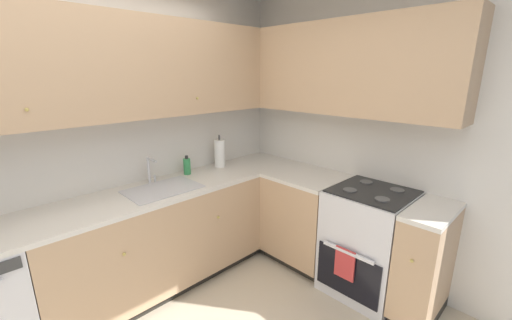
# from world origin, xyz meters

# --- Properties ---
(wall_back) EXTENTS (4.05, 0.05, 2.61)m
(wall_back) POSITION_xyz_m (0.00, 1.43, 1.30)
(wall_back) COLOR silver
(wall_back) RESTS_ON ground_plane
(wall_right) EXTENTS (0.05, 2.90, 2.61)m
(wall_right) POSITION_xyz_m (2.00, 0.00, 1.30)
(wall_right) COLOR silver
(wall_right) RESTS_ON ground_plane
(lower_cabinets_back) EXTENTS (1.89, 0.62, 0.88)m
(lower_cabinets_back) POSITION_xyz_m (0.43, 1.10, 0.45)
(lower_cabinets_back) COLOR tan
(lower_cabinets_back) RESTS_ON ground_plane
(countertop_back) EXTENTS (3.10, 0.60, 0.03)m
(countertop_back) POSITION_xyz_m (0.42, 1.10, 0.90)
(countertop_back) COLOR beige
(countertop_back) RESTS_ON lower_cabinets_back
(lower_cabinets_right) EXTENTS (0.62, 1.60, 0.88)m
(lower_cabinets_right) POSITION_xyz_m (1.68, 0.14, 0.45)
(lower_cabinets_right) COLOR tan
(lower_cabinets_right) RESTS_ON ground_plane
(countertop_right) EXTENTS (0.60, 1.60, 0.03)m
(countertop_right) POSITION_xyz_m (1.67, 0.14, 0.90)
(countertop_right) COLOR beige
(countertop_right) RESTS_ON lower_cabinets_right
(oven_range) EXTENTS (0.68, 0.62, 1.07)m
(oven_range) POSITION_xyz_m (1.69, -0.20, 0.47)
(oven_range) COLOR silver
(oven_range) RESTS_ON ground_plane
(upper_cabinets_back) EXTENTS (2.78, 0.34, 0.78)m
(upper_cabinets_back) POSITION_xyz_m (0.26, 1.24, 1.90)
(upper_cabinets_back) COLOR tan
(upper_cabinets_right) EXTENTS (0.32, 2.15, 0.78)m
(upper_cabinets_right) POSITION_xyz_m (1.81, 0.33, 1.90)
(upper_cabinets_right) COLOR tan
(sink) EXTENTS (0.59, 0.40, 0.10)m
(sink) POSITION_xyz_m (0.48, 1.07, 0.88)
(sink) COLOR #B7B7BC
(sink) RESTS_ON countertop_back
(faucet) EXTENTS (0.07, 0.16, 0.24)m
(faucet) POSITION_xyz_m (0.49, 1.28, 1.06)
(faucet) COLOR silver
(faucet) RESTS_ON countertop_back
(soap_bottle) EXTENTS (0.07, 0.07, 0.18)m
(soap_bottle) POSITION_xyz_m (0.86, 1.28, 1.00)
(soap_bottle) COLOR #338C4C
(soap_bottle) RESTS_ON countertop_back
(paper_towel_roll) EXTENTS (0.11, 0.11, 0.34)m
(paper_towel_roll) POSITION_xyz_m (1.25, 1.26, 1.06)
(paper_towel_roll) COLOR white
(paper_towel_roll) RESTS_ON countertop_back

